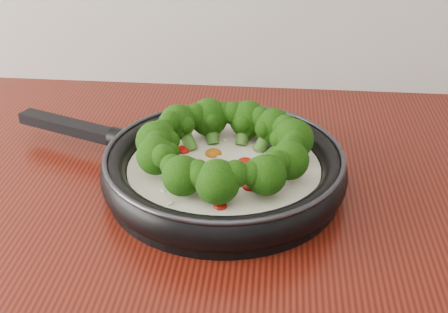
# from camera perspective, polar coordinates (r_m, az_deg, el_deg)

# --- Properties ---
(skillet) EXTENTS (0.56, 0.44, 0.10)m
(skillet) POSITION_cam_1_polar(r_m,az_deg,el_deg) (0.82, -0.15, -0.60)
(skillet) COLOR black
(skillet) RESTS_ON counter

